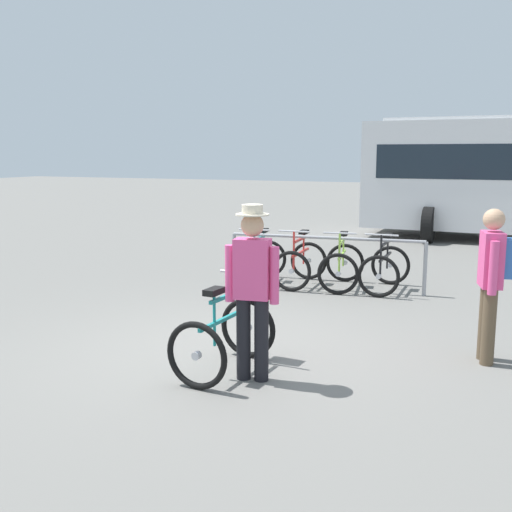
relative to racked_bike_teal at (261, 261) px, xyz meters
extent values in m
plane|color=slate|center=(1.01, -3.49, -0.37)|extent=(80.00, 80.00, 0.00)
cylinder|color=#99999E|center=(-0.40, -0.22, 0.06)|extent=(0.06, 0.06, 0.85)
cylinder|color=#99999E|center=(2.73, 0.09, 0.06)|extent=(0.06, 0.06, 0.85)
cylinder|color=#99999E|center=(1.17, -0.06, 0.48)|extent=(3.14, 0.36, 0.05)
torus|color=black|center=(-0.06, 0.51, -0.04)|extent=(0.67, 0.17, 0.66)
cylinder|color=#B7B7BC|center=(-0.06, 0.51, -0.04)|extent=(0.09, 0.07, 0.08)
torus|color=black|center=(0.06, -0.51, -0.04)|extent=(0.67, 0.17, 0.66)
cylinder|color=#B7B7BC|center=(0.06, -0.51, -0.04)|extent=(0.09, 0.07, 0.08)
cube|color=teal|center=(0.00, 0.00, 0.19)|extent=(0.15, 0.92, 0.04)
cube|color=teal|center=(0.01, -0.05, 0.41)|extent=(0.11, 0.61, 0.04)
cylinder|color=teal|center=(-0.02, 0.18, 0.24)|extent=(0.03, 0.03, 0.55)
cube|color=black|center=(-0.02, 0.18, 0.51)|extent=(0.15, 0.25, 0.06)
cylinder|color=teal|center=(0.05, -0.38, 0.28)|extent=(0.03, 0.03, 0.63)
cylinder|color=#B7B7BC|center=(0.05, -0.38, 0.59)|extent=(0.52, 0.09, 0.03)
torus|color=black|center=(0.67, 0.58, -0.04)|extent=(0.66, 0.13, 0.66)
cylinder|color=#B7B7BC|center=(0.67, 0.58, -0.04)|extent=(0.08, 0.07, 0.08)
torus|color=black|center=(0.72, -0.44, -0.04)|extent=(0.66, 0.13, 0.66)
cylinder|color=#B7B7BC|center=(0.72, -0.44, -0.04)|extent=(0.08, 0.07, 0.08)
cube|color=red|center=(0.70, 0.07, 0.19)|extent=(0.08, 0.92, 0.04)
cube|color=red|center=(0.70, 0.02, 0.41)|extent=(0.06, 0.61, 0.04)
cylinder|color=red|center=(0.69, 0.25, 0.24)|extent=(0.03, 0.03, 0.55)
cube|color=black|center=(0.69, 0.25, 0.51)|extent=(0.13, 0.25, 0.06)
cylinder|color=red|center=(0.71, -0.32, 0.28)|extent=(0.03, 0.03, 0.63)
cylinder|color=#B7B7BC|center=(0.71, -0.32, 0.59)|extent=(0.52, 0.05, 0.03)
torus|color=black|center=(1.32, 0.64, -0.04)|extent=(0.67, 0.19, 0.66)
cylinder|color=#B7B7BC|center=(1.32, 0.64, -0.04)|extent=(0.09, 0.07, 0.08)
torus|color=black|center=(1.47, -0.37, -0.04)|extent=(0.67, 0.19, 0.66)
cylinder|color=#B7B7BC|center=(1.47, -0.37, -0.04)|extent=(0.09, 0.07, 0.08)
cube|color=#9ED14C|center=(1.39, 0.14, 0.19)|extent=(0.18, 0.91, 0.04)
cube|color=#9ED14C|center=(1.40, 0.09, 0.41)|extent=(0.13, 0.61, 0.04)
cylinder|color=#9ED14C|center=(1.37, 0.32, 0.24)|extent=(0.03, 0.03, 0.55)
cube|color=black|center=(1.37, 0.32, 0.51)|extent=(0.16, 0.26, 0.06)
cylinder|color=#9ED14C|center=(1.45, -0.24, 0.28)|extent=(0.03, 0.03, 0.63)
cylinder|color=#B7B7BC|center=(1.45, -0.24, 0.59)|extent=(0.52, 0.11, 0.03)
torus|color=black|center=(2.08, 0.72, -0.04)|extent=(0.66, 0.09, 0.66)
cylinder|color=#B7B7BC|center=(2.08, 0.72, -0.04)|extent=(0.08, 0.06, 0.08)
torus|color=black|center=(2.10, -0.30, -0.04)|extent=(0.66, 0.09, 0.66)
cylinder|color=#B7B7BC|center=(2.10, -0.30, -0.04)|extent=(0.08, 0.06, 0.08)
cube|color=black|center=(2.09, 0.21, 0.19)|extent=(0.05, 0.92, 0.04)
cube|color=black|center=(2.09, 0.16, 0.41)|extent=(0.04, 0.61, 0.04)
cylinder|color=black|center=(2.09, 0.39, 0.24)|extent=(0.03, 0.03, 0.55)
cube|color=black|center=(2.09, 0.39, 0.51)|extent=(0.12, 0.24, 0.06)
cylinder|color=black|center=(2.09, -0.18, 0.28)|extent=(0.03, 0.03, 0.63)
cylinder|color=#B7B7BC|center=(2.09, -0.18, 0.59)|extent=(0.52, 0.03, 0.03)
torus|color=black|center=(1.30, -4.64, -0.04)|extent=(0.66, 0.11, 0.66)
cylinder|color=#B7B7BC|center=(1.30, -4.64, -0.04)|extent=(0.08, 0.07, 0.08)
torus|color=black|center=(1.37, -3.63, -0.04)|extent=(0.66, 0.11, 0.66)
cylinder|color=#B7B7BC|center=(1.37, -3.63, -0.04)|extent=(0.08, 0.07, 0.08)
cube|color=teal|center=(1.34, -4.14, 0.19)|extent=(0.10, 0.92, 0.04)
cube|color=teal|center=(1.34, -4.09, 0.41)|extent=(0.08, 0.61, 0.04)
cylinder|color=teal|center=(1.32, -4.32, 0.24)|extent=(0.03, 0.03, 0.55)
cube|color=black|center=(1.32, -4.32, 0.51)|extent=(0.14, 0.25, 0.06)
cylinder|color=teal|center=(1.36, -3.75, 0.28)|extent=(0.03, 0.03, 0.63)
cylinder|color=#B7B7BC|center=(1.36, -3.75, 0.59)|extent=(0.52, 0.07, 0.03)
cube|color=gray|center=(1.37, -3.61, 0.47)|extent=(0.27, 0.22, 0.22)
cylinder|color=black|center=(1.77, -4.20, 0.04)|extent=(0.14, 0.14, 0.82)
cylinder|color=black|center=(1.59, -4.23, 0.04)|extent=(0.14, 0.14, 0.82)
cube|color=#E54C8C|center=(1.68, -4.21, 0.74)|extent=(0.37, 0.25, 0.58)
cylinder|color=#E54C8C|center=(1.90, -4.20, 0.69)|extent=(0.09, 0.09, 0.55)
cylinder|color=#E54C8C|center=(1.47, -4.27, 0.69)|extent=(0.09, 0.09, 0.55)
sphere|color=tan|center=(1.68, -4.21, 1.16)|extent=(0.22, 0.22, 0.22)
cylinder|color=beige|center=(1.68, -4.21, 1.26)|extent=(0.32, 0.32, 0.02)
cylinder|color=beige|center=(1.68, -4.21, 1.31)|extent=(0.20, 0.20, 0.09)
cylinder|color=brown|center=(3.78, -2.85, 0.04)|extent=(0.14, 0.14, 0.82)
cylinder|color=brown|center=(3.74, -2.67, 0.04)|extent=(0.14, 0.14, 0.82)
cube|color=#E54C8C|center=(3.76, -2.76, 0.74)|extent=(0.27, 0.38, 0.58)
cylinder|color=#E54C8C|center=(3.79, -2.98, 0.69)|extent=(0.09, 0.09, 0.55)
cylinder|color=#E54C8C|center=(3.69, -2.55, 0.69)|extent=(0.09, 0.09, 0.55)
sphere|color=tan|center=(3.76, -2.76, 1.16)|extent=(0.22, 0.22, 0.22)
cube|color=#3366B2|center=(3.92, -2.72, 0.76)|extent=(0.20, 0.29, 0.40)
cylinder|color=black|center=(2.02, 5.93, 0.08)|extent=(0.26, 0.90, 0.90)
cylinder|color=black|center=(2.05, 8.43, 0.08)|extent=(0.26, 0.90, 0.90)
camera|label=1|loc=(3.94, -9.38, 1.83)|focal=42.24mm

